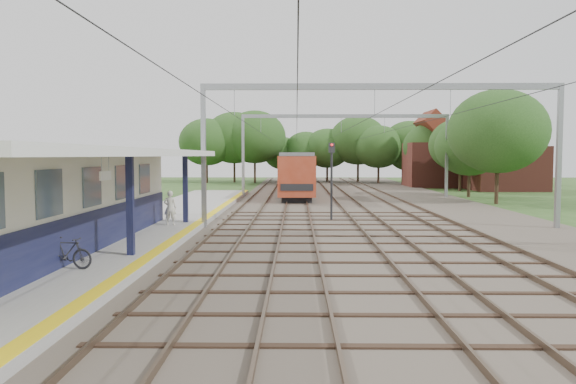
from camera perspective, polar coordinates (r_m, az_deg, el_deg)
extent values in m
plane|color=#2D4C1E|center=(12.51, 3.31, -12.89)|extent=(160.00, 160.00, 0.00)
cube|color=#473D33|center=(42.37, 7.00, -1.07)|extent=(18.00, 90.00, 0.10)
cube|color=gray|center=(27.11, -14.08, -3.59)|extent=(5.00, 52.00, 0.35)
cube|color=yellow|center=(26.60, -9.39, -3.28)|extent=(0.45, 52.00, 0.01)
cube|color=beige|center=(20.80, -22.89, -0.77)|extent=(3.20, 18.00, 3.40)
cube|color=#111435|center=(20.30, -18.62, -3.61)|extent=(0.06, 18.00, 1.40)
cube|color=slate|center=(20.17, -18.68, 0.62)|extent=(0.05, 16.00, 1.30)
cube|color=#111435|center=(18.83, -15.73, -1.36)|extent=(0.22, 0.22, 3.20)
cube|color=#111435|center=(27.55, -10.39, 0.28)|extent=(0.22, 0.22, 3.20)
cube|color=silver|center=(19.39, -21.22, 3.76)|extent=(6.40, 20.00, 0.24)
cube|color=white|center=(16.90, -18.05, 1.59)|extent=(0.06, 0.85, 0.26)
cube|color=brown|center=(42.28, -4.15, -0.90)|extent=(0.07, 88.00, 0.15)
cube|color=brown|center=(42.17, -2.21, -0.90)|extent=(0.07, 88.00, 0.15)
cube|color=brown|center=(42.12, -0.08, -0.90)|extent=(0.07, 88.00, 0.15)
cube|color=brown|center=(42.12, 1.87, -0.91)|extent=(0.07, 88.00, 0.15)
cube|color=brown|center=(42.22, 4.95, -0.91)|extent=(0.07, 88.00, 0.15)
cube|color=brown|center=(42.35, 6.89, -0.91)|extent=(0.07, 88.00, 0.15)
cube|color=brown|center=(42.63, 9.78, -0.90)|extent=(0.07, 88.00, 0.15)
cube|color=brown|center=(42.87, 11.68, -0.90)|extent=(0.07, 88.00, 0.15)
cube|color=gray|center=(27.35, -8.57, 3.53)|extent=(0.22, 0.22, 7.00)
cube|color=gray|center=(29.74, 25.81, 3.21)|extent=(0.22, 0.22, 7.00)
cube|color=gray|center=(27.47, 9.44, 10.52)|extent=(17.00, 0.20, 0.30)
cube|color=gray|center=(47.19, -4.58, 3.62)|extent=(0.22, 0.22, 7.00)
cube|color=gray|center=(48.62, 15.83, 3.50)|extent=(0.22, 0.22, 7.00)
cube|color=gray|center=(47.26, 5.80, 7.68)|extent=(17.00, 0.20, 0.30)
cylinder|color=black|center=(42.13, -3.20, 6.34)|extent=(0.02, 88.00, 0.02)
cylinder|color=black|center=(42.02, 0.90, 6.35)|extent=(0.02, 88.00, 0.02)
cylinder|color=black|center=(42.18, 5.97, 6.32)|extent=(0.02, 88.00, 0.02)
cylinder|color=black|center=(42.65, 10.82, 6.25)|extent=(0.02, 88.00, 0.02)
cylinder|color=#382619|center=(73.62, -6.53, 2.04)|extent=(0.28, 0.28, 2.88)
ellipsoid|color=#1C3F16|center=(73.60, -6.55, 4.78)|extent=(6.72, 6.72, 5.76)
cylinder|color=#382619|center=(75.09, -1.79, 1.96)|extent=(0.28, 0.28, 2.52)
ellipsoid|color=#1C3F16|center=(75.06, -1.79, 4.31)|extent=(5.88, 5.88, 5.04)
cylinder|color=#382619|center=(72.05, 2.88, 2.17)|extent=(0.28, 0.28, 3.24)
ellipsoid|color=#1C3F16|center=(72.05, 2.89, 5.32)|extent=(7.56, 7.56, 6.48)
cylinder|color=#382619|center=(74.50, 7.44, 1.98)|extent=(0.28, 0.28, 2.70)
ellipsoid|color=#1C3F16|center=(74.47, 7.46, 4.52)|extent=(6.30, 6.30, 5.40)
cylinder|color=#382619|center=(52.24, 17.58, 1.01)|extent=(0.28, 0.28, 2.52)
ellipsoid|color=#1C3F16|center=(52.19, 17.65, 4.39)|extent=(5.88, 5.88, 5.04)
cylinder|color=#382619|center=(67.81, 14.11, 1.81)|extent=(0.28, 0.28, 2.88)
ellipsoid|color=#1C3F16|center=(67.79, 14.16, 4.78)|extent=(6.72, 6.72, 5.76)
cube|color=brown|center=(61.86, 21.25, 2.25)|extent=(7.00, 6.00, 4.50)
cube|color=maroon|center=(61.87, 21.32, 5.16)|extent=(4.99, 6.12, 4.99)
cube|color=brown|center=(66.08, 15.37, 2.66)|extent=(8.00, 6.00, 5.00)
cube|color=maroon|center=(66.12, 15.42, 5.61)|extent=(5.52, 6.12, 5.52)
imported|color=beige|center=(26.65, -11.89, -1.57)|extent=(0.59, 0.40, 1.60)
imported|color=black|center=(17.23, -21.56, -5.75)|extent=(1.60, 0.68, 0.93)
cube|color=black|center=(48.80, 0.89, -0.10)|extent=(2.22, 15.82, 0.44)
cube|color=#9C3017|center=(48.71, 0.90, 1.92)|extent=(2.77, 17.19, 2.99)
cube|color=black|center=(48.70, 0.90, 2.28)|extent=(2.81, 15.82, 0.86)
cube|color=slate|center=(48.69, 0.90, 3.82)|extent=(2.55, 17.19, 0.28)
cube|color=black|center=(66.56, 0.89, 0.92)|extent=(2.22, 15.82, 0.44)
cube|color=#9C3017|center=(66.50, 0.89, 2.41)|extent=(2.77, 17.19, 2.99)
cube|color=black|center=(66.49, 0.89, 2.67)|extent=(2.81, 15.82, 0.86)
cube|color=slate|center=(66.48, 0.89, 3.80)|extent=(2.55, 17.19, 0.28)
cylinder|color=black|center=(30.04, 4.44, 0.61)|extent=(0.15, 0.15, 3.89)
cube|color=black|center=(30.00, 4.46, 4.51)|extent=(0.33, 0.27, 0.53)
sphere|color=red|center=(29.90, 4.47, 4.80)|extent=(0.14, 0.14, 0.14)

